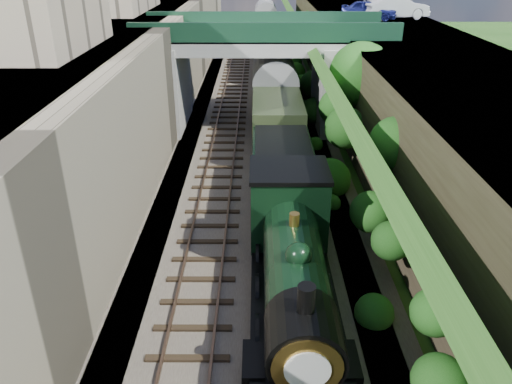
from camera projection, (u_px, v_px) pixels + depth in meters
The scene contains 17 objects.
trackbed at pixel (256, 146), 30.87m from camera, with size 10.00×90.00×0.20m, color #473F38.
retaining_wall at pixel (163, 92), 29.39m from camera, with size 1.00×90.00×7.00m, color #756B56.
street_plateau_left at pixel (104, 92), 29.39m from camera, with size 6.00×90.00×7.00m, color #262628.
street_plateau_right at pixel (417, 98), 29.53m from camera, with size 8.00×90.00×6.25m, color #262628.
embankment_slope at pixel (344, 115), 28.10m from camera, with size 4.83×90.00×6.55m.
track_left at pixel (224, 144), 30.81m from camera, with size 2.50×90.00×0.20m.
track_right at pixel (276, 144), 30.80m from camera, with size 2.50×90.00×0.20m.
road_bridge at pixel (271, 67), 32.72m from camera, with size 16.00×6.40×7.25m.
building_near at pixel (37, 2), 21.59m from camera, with size 4.00×8.00×4.00m, color gray.
tree at pixel (362, 77), 27.86m from camera, with size 3.60×3.80×6.60m.
car_blue at pixel (369, 10), 37.53m from camera, with size 1.67×4.15×1.42m, color navy.
car_silver at pixel (395, 8), 37.72m from camera, with size 1.79×5.13×1.69m, color silver.
locomotive at pixel (293, 265), 16.04m from camera, with size 3.10×10.22×3.83m.
tender at pixel (282, 179), 22.78m from camera, with size 2.70×6.00×3.05m.
coach_front at pixel (274, 96), 33.92m from camera, with size 2.90×18.00×3.70m.
coach_middle at pixel (268, 48), 50.82m from camera, with size 2.90×18.00×3.70m.
coach_rear at pixel (266, 23), 67.73m from camera, with size 2.90×18.00×3.70m.
Camera 1 is at (0.03, -9.01, 11.04)m, focal length 35.00 mm.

